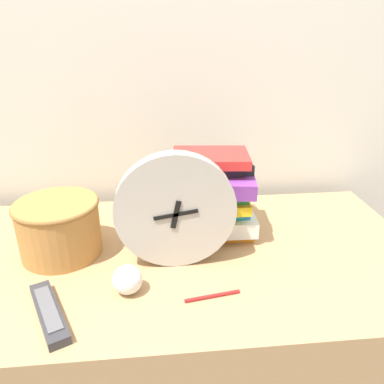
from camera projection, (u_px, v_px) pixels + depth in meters
The scene contains 8 objects.
wall_back at pixel (151, 40), 1.12m from camera, with size 6.00×0.04×2.40m.
desk at pixel (163, 354), 1.10m from camera, with size 1.36×0.65×0.71m.
desk_clock at pixel (174, 211), 0.86m from camera, with size 0.28×0.04×0.28m.
book_stack at pixel (209, 195), 1.01m from camera, with size 0.27×0.22×0.23m.
basket at pixel (58, 226), 0.93m from camera, with size 0.21×0.21×0.14m.
tv_remote at pixel (47, 312), 0.75m from camera, with size 0.12×0.19×0.02m.
crumpled_paper_ball at pixel (126, 280), 0.81m from camera, with size 0.07×0.07×0.07m.
pen at pixel (211, 296), 0.80m from camera, with size 0.12×0.03×0.01m.
Camera 1 is at (0.00, -0.49, 1.24)m, focal length 35.00 mm.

